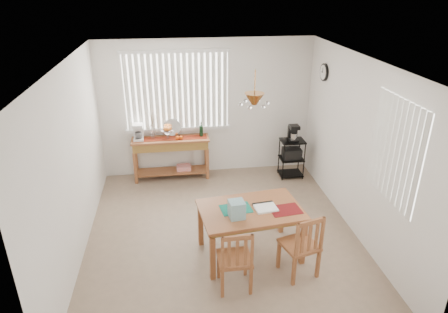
{
  "coord_description": "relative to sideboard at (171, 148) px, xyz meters",
  "views": [
    {
      "loc": [
        -0.65,
        -5.0,
        3.56
      ],
      "look_at": [
        0.1,
        0.55,
        1.05
      ],
      "focal_mm": 32.0,
      "sensor_mm": 36.0,
      "label": 1
    }
  ],
  "objects": [
    {
      "name": "ground",
      "position": [
        0.71,
        -2.03,
        -0.62
      ],
      "size": [
        4.0,
        4.5,
        0.01
      ],
      "primitive_type": "cube",
      "color": "gray"
    },
    {
      "name": "room_shell",
      "position": [
        0.71,
        -2.01,
        1.08
      ],
      "size": [
        4.2,
        4.7,
        2.7
      ],
      "color": "white",
      "rests_on": "ground"
    },
    {
      "name": "sideboard",
      "position": [
        0.0,
        0.0,
        0.0
      ],
      "size": [
        1.45,
        0.41,
        0.81
      ],
      "color": "#9A5B34",
      "rests_on": "ground"
    },
    {
      "name": "sideboard_items",
      "position": [
        -0.25,
        0.01,
        0.33
      ],
      "size": [
        1.37,
        0.34,
        0.62
      ],
      "color": "maroon",
      "rests_on": "sideboard"
    },
    {
      "name": "wire_cart",
      "position": [
        2.29,
        -0.25,
        -0.16
      ],
      "size": [
        0.44,
        0.35,
        0.75
      ],
      "color": "black",
      "rests_on": "ground"
    },
    {
      "name": "cart_items",
      "position": [
        2.29,
        -0.24,
        0.28
      ],
      "size": [
        0.18,
        0.21,
        0.31
      ],
      "color": "black",
      "rests_on": "wire_cart"
    },
    {
      "name": "dining_table",
      "position": [
        1.03,
        -2.52,
        0.03
      ],
      "size": [
        1.45,
        1.03,
        0.73
      ],
      "color": "#9A5B34",
      "rests_on": "ground"
    },
    {
      "name": "table_items",
      "position": [
        0.91,
        -2.65,
        0.21
      ],
      "size": [
        1.09,
        0.48,
        0.23
      ],
      "color": "#157B66",
      "rests_on": "dining_table"
    },
    {
      "name": "chair_left",
      "position": [
        0.71,
        -3.17,
        -0.18
      ],
      "size": [
        0.41,
        0.41,
        0.88
      ],
      "color": "#9A5B34",
      "rests_on": "ground"
    },
    {
      "name": "chair_right",
      "position": [
        1.59,
        -3.04,
        -0.16
      ],
      "size": [
        0.53,
        0.53,
        0.92
      ],
      "color": "#9A5B34",
      "rests_on": "ground"
    }
  ]
}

